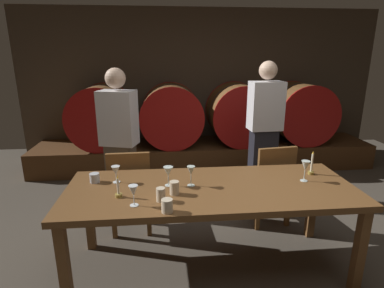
{
  "coord_description": "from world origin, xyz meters",
  "views": [
    {
      "loc": [
        -0.64,
        -2.14,
        1.76
      ],
      "look_at": [
        -0.38,
        0.59,
        0.96
      ],
      "focal_mm": 28.99,
      "sensor_mm": 36.0,
      "label": 1
    }
  ],
  "objects": [
    {
      "name": "wine_barrel_center_left",
      "position": [
        -0.52,
        2.61,
        0.85
      ],
      "size": [
        0.94,
        0.83,
        0.94
      ],
      "color": "brown",
      "rests_on": "barrel_shelf"
    },
    {
      "name": "dining_table",
      "position": [
        -0.28,
        0.09,
        0.68
      ],
      "size": [
        2.28,
        0.88,
        0.75
      ],
      "color": "brown",
      "rests_on": "ground"
    },
    {
      "name": "ground_plane",
      "position": [
        0.0,
        0.0,
        0.0
      ],
      "size": [
        7.63,
        7.63,
        0.0
      ],
      "primitive_type": "plane",
      "color": "#4C443A"
    },
    {
      "name": "guest_left",
      "position": [
        -1.13,
        1.18,
        0.83
      ],
      "size": [
        0.43,
        0.34,
        1.62
      ],
      "rotation": [
        0.0,
        0.0,
        2.85
      ],
      "color": "brown",
      "rests_on": "ground"
    },
    {
      "name": "wine_glass_right",
      "position": [
        -0.44,
        0.13,
        0.87
      ],
      "size": [
        0.06,
        0.06,
        0.16
      ],
      "color": "silver",
      "rests_on": "dining_table"
    },
    {
      "name": "guest_right",
      "position": [
        0.56,
        1.36,
        0.87
      ],
      "size": [
        0.39,
        0.26,
        1.68
      ],
      "rotation": [
        0.0,
        0.0,
        3.2
      ],
      "color": "black",
      "rests_on": "ground"
    },
    {
      "name": "cup_far_left",
      "position": [
        -1.22,
        0.27,
        0.78
      ],
      "size": [
        0.08,
        0.08,
        0.08
      ],
      "primitive_type": "cylinder",
      "color": "silver",
      "rests_on": "dining_table"
    },
    {
      "name": "wine_glass_center",
      "position": [
        -0.62,
        0.15,
        0.86
      ],
      "size": [
        0.08,
        0.08,
        0.16
      ],
      "color": "silver",
      "rests_on": "dining_table"
    },
    {
      "name": "cup_center_left",
      "position": [
        -0.68,
        -0.12,
        0.8
      ],
      "size": [
        0.07,
        0.07,
        0.1
      ],
      "primitive_type": "cylinder",
      "color": "beige",
      "rests_on": "dining_table"
    },
    {
      "name": "wine_barrel_far_right",
      "position": [
        1.55,
        2.61,
        0.85
      ],
      "size": [
        0.94,
        0.83,
        0.94
      ],
      "color": "brown",
      "rests_on": "barrel_shelf"
    },
    {
      "name": "candle_left",
      "position": [
        -0.98,
        -0.03,
        0.79
      ],
      "size": [
        0.05,
        0.05,
        0.17
      ],
      "color": "olive",
      "rests_on": "dining_table"
    },
    {
      "name": "wine_glass_far_right",
      "position": [
        0.5,
        0.14,
        0.87
      ],
      "size": [
        0.07,
        0.07,
        0.17
      ],
      "color": "silver",
      "rests_on": "dining_table"
    },
    {
      "name": "chair_right",
      "position": [
        0.45,
        0.75,
        0.49
      ],
      "size": [
        0.45,
        0.45,
        0.88
      ],
      "rotation": [
        0.0,
        0.0,
        3.27
      ],
      "color": "brown",
      "rests_on": "ground"
    },
    {
      "name": "candle_right",
      "position": [
        0.63,
        0.27,
        0.81
      ],
      "size": [
        0.05,
        0.05,
        0.21
      ],
      "color": "olive",
      "rests_on": "dining_table"
    },
    {
      "name": "wine_barrel_far_left",
      "position": [
        -1.56,
        2.61,
        0.85
      ],
      "size": [
        0.94,
        0.83,
        0.94
      ],
      "color": "brown",
      "rests_on": "barrel_shelf"
    },
    {
      "name": "back_wall",
      "position": [
        0.0,
        3.16,
        1.23
      ],
      "size": [
        5.87,
        0.24,
        2.47
      ],
      "primitive_type": "cube",
      "color": "#473A2D",
      "rests_on": "ground"
    },
    {
      "name": "wine_glass_left",
      "position": [
        -0.86,
        -0.17,
        0.85
      ],
      "size": [
        0.07,
        0.07,
        0.15
      ],
      "color": "white",
      "rests_on": "dining_table"
    },
    {
      "name": "wine_glass_far_left",
      "position": [
        -1.04,
        0.25,
        0.85
      ],
      "size": [
        0.07,
        0.07,
        0.14
      ],
      "color": "white",
      "rests_on": "dining_table"
    },
    {
      "name": "chair_left",
      "position": [
        -0.98,
        0.72,
        0.49
      ],
      "size": [
        0.41,
        0.41,
        0.88
      ],
      "rotation": [
        0.0,
        0.0,
        3.17
      ],
      "color": "brown",
      "rests_on": "ground"
    },
    {
      "name": "wine_barrel_center_right",
      "position": [
        0.55,
        2.61,
        0.85
      ],
      "size": [
        0.94,
        0.83,
        0.94
      ],
      "color": "brown",
      "rests_on": "barrel_shelf"
    },
    {
      "name": "barrel_shelf",
      "position": [
        0.0,
        2.61,
        0.19
      ],
      "size": [
        5.28,
        0.9,
        0.38
      ],
      "primitive_type": "cube",
      "color": "#4C2D16",
      "rests_on": "ground"
    },
    {
      "name": "cup_far_right",
      "position": [
        -0.58,
        -0.02,
        0.8
      ],
      "size": [
        0.07,
        0.07,
        0.1
      ],
      "primitive_type": "cylinder",
      "color": "beige",
      "rests_on": "dining_table"
    },
    {
      "name": "cup_center_right",
      "position": [
        -0.63,
        -0.29,
        0.79
      ],
      "size": [
        0.08,
        0.08,
        0.09
      ],
      "primitive_type": "cylinder",
      "color": "beige",
      "rests_on": "dining_table"
    }
  ]
}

